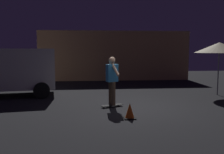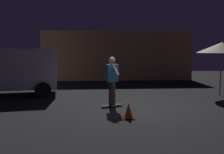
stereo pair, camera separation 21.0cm
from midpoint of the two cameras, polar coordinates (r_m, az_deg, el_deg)
name	(u,v)px [view 1 (the left image)]	position (r m, az deg, el deg)	size (l,w,h in m)	color
ground_plane	(137,108)	(8.60, 5.01, -7.08)	(28.00, 28.00, 0.00)	black
low_building	(113,55)	(17.64, -0.22, 5.03)	(9.68, 3.67, 3.18)	#AD7F56
patio_umbrella	(219,48)	(11.73, 22.99, 6.23)	(2.10, 2.10, 2.30)	slate
skateboard_ridden	(112,105)	(8.70, -0.70, -6.53)	(0.80, 0.47, 0.07)	black
skater	(112,77)	(8.53, -0.71, -0.09)	(0.45, 0.95, 1.67)	brown
traffic_cone	(130,111)	(7.25, 3.26, -7.90)	(0.34, 0.34, 0.46)	black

